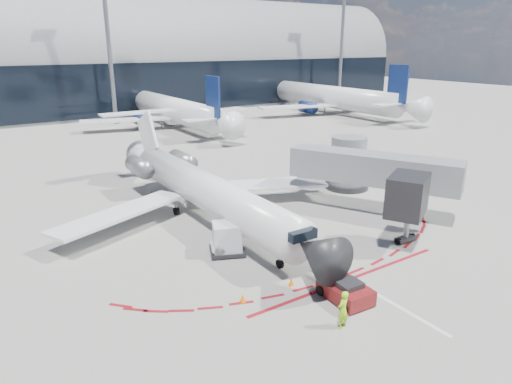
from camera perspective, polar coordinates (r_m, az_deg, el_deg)
ground at (r=35.19m, az=-1.56°, el=-3.23°), size 260.00×260.00×0.00m
apron_centerline at (r=36.79m, az=-3.21°, el=-2.27°), size 0.25×40.00×0.01m
apron_stop_bar at (r=27.01m, az=11.70°, el=-10.59°), size 14.00×0.25×0.01m
terminal_building at (r=94.52m, az=-23.65°, el=14.07°), size 150.00×24.15×24.00m
jet_bridge at (r=38.02m, az=13.51°, el=2.67°), size 10.03×15.20×4.90m
light_mast_centre at (r=79.06m, az=-17.92°, el=17.08°), size 0.70×0.70×25.00m
light_mast_east at (r=104.77m, az=10.66°, el=17.67°), size 0.70×0.70×25.00m
regional_jet at (r=34.96m, az=-6.99°, el=0.61°), size 22.96×28.31×7.09m
pushback_tug at (r=24.77m, az=11.13°, el=-12.03°), size 2.05×4.50×1.16m
ramp_worker at (r=22.36m, az=10.80°, el=-14.25°), size 0.79×0.61×1.92m
uld_container at (r=29.05m, az=-3.65°, el=-5.88°), size 2.73×2.56×2.04m
safety_cone_left at (r=24.26m, az=-1.68°, el=-13.11°), size 0.34×0.34×0.47m
safety_cone_right at (r=25.79m, az=4.43°, el=-11.14°), size 0.33×0.33×0.45m
bg_airliner_1 at (r=75.46m, az=-10.68°, el=12.21°), size 33.54×35.51×10.85m
bg_airliner_2 at (r=89.96m, az=9.43°, el=13.51°), size 36.67×38.83×11.86m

